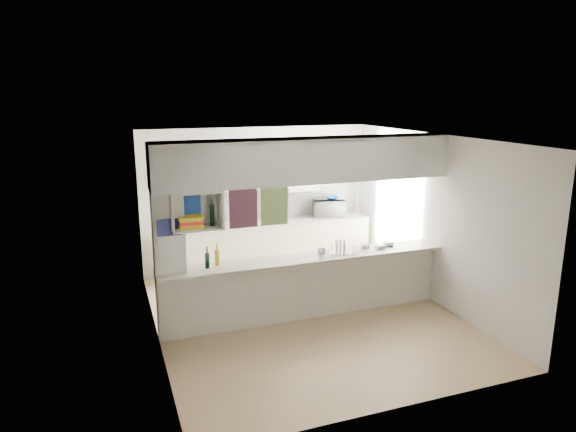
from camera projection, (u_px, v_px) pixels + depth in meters
name	position (u px, v px, depth m)	size (l,w,h in m)	color
floor	(306.00, 317.00, 7.51)	(4.80, 4.80, 0.00)	tan
ceiling	(307.00, 138.00, 6.90)	(4.80, 4.80, 0.00)	white
wall_back	(257.00, 199.00, 9.39)	(4.20, 4.20, 0.00)	silver
wall_left	(153.00, 246.00, 6.50)	(4.80, 4.80, 0.00)	silver
wall_right	(433.00, 219.00, 7.90)	(4.80, 4.80, 0.00)	silver
servery_partition	(295.00, 207.00, 7.06)	(4.20, 0.50, 2.60)	silver
cubby_shelf	(194.00, 212.00, 6.53)	(0.65, 0.35, 0.50)	white
kitchen_run	(270.00, 226.00, 9.32)	(3.60, 0.63, 2.24)	beige
microwave	(329.00, 208.00, 9.65)	(0.58, 0.39, 0.32)	white
bowl	(332.00, 198.00, 9.61)	(0.25, 0.25, 0.06)	#0D3096
dish_rack	(343.00, 247.00, 7.48)	(0.46, 0.39, 0.21)	silver
cup	(322.00, 252.00, 7.32)	(0.12, 0.12, 0.10)	white
wine_bottles	(212.00, 258.00, 6.86)	(0.22, 0.15, 0.31)	black
plastic_tubs	(376.00, 246.00, 7.72)	(0.53, 0.22, 0.07)	silver
utensil_jar	(253.00, 219.00, 9.18)	(0.09, 0.09, 0.13)	black
knife_block	(264.00, 216.00, 9.28)	(0.10, 0.08, 0.19)	#542E1C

